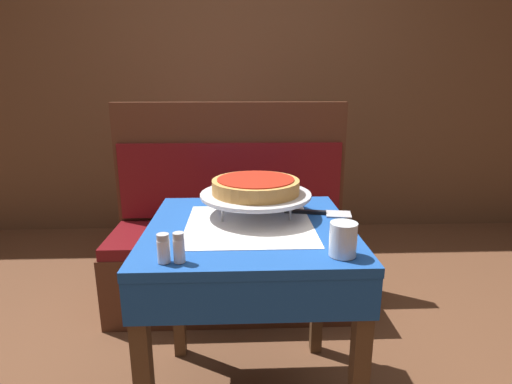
{
  "coord_description": "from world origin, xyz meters",
  "views": [
    {
      "loc": [
        -0.03,
        -1.29,
        1.21
      ],
      "look_at": [
        0.03,
        0.08,
        0.84
      ],
      "focal_mm": 28.0,
      "sensor_mm": 36.0,
      "label": 1
    }
  ],
  "objects_px": {
    "dining_table_front": "(250,253)",
    "pizza_pan_stand": "(256,196)",
    "pepper_shaker": "(179,248)",
    "booth_bench": "(231,249)",
    "deep_dish_pizza": "(256,186)",
    "salt_shaker": "(163,248)",
    "water_glass_near": "(343,239)",
    "napkin_holder": "(267,189)",
    "dining_table_rear": "(213,167)",
    "condiment_caddy": "(205,146)",
    "pizza_server": "(319,213)"
  },
  "relations": [
    {
      "from": "pizza_pan_stand",
      "to": "deep_dish_pizza",
      "type": "height_order",
      "value": "deep_dish_pizza"
    },
    {
      "from": "dining_table_front",
      "to": "napkin_holder",
      "type": "xyz_separation_m",
      "value": [
        0.08,
        0.3,
        0.15
      ]
    },
    {
      "from": "booth_bench",
      "to": "pepper_shaker",
      "type": "distance_m",
      "value": 1.17
    },
    {
      "from": "dining_table_rear",
      "to": "pepper_shaker",
      "type": "height_order",
      "value": "pepper_shaker"
    },
    {
      "from": "dining_table_rear",
      "to": "napkin_holder",
      "type": "xyz_separation_m",
      "value": [
        0.31,
        -1.23,
        0.15
      ]
    },
    {
      "from": "salt_shaker",
      "to": "napkin_holder",
      "type": "xyz_separation_m",
      "value": [
        0.32,
        0.59,
        0.01
      ]
    },
    {
      "from": "dining_table_rear",
      "to": "deep_dish_pizza",
      "type": "xyz_separation_m",
      "value": [
        0.25,
        -1.43,
        0.22
      ]
    },
    {
      "from": "dining_table_rear",
      "to": "pizza_server",
      "type": "height_order",
      "value": "pizza_server"
    },
    {
      "from": "dining_table_front",
      "to": "pizza_pan_stand",
      "type": "height_order",
      "value": "pizza_pan_stand"
    },
    {
      "from": "dining_table_front",
      "to": "napkin_holder",
      "type": "relative_size",
      "value": 7.43
    },
    {
      "from": "booth_bench",
      "to": "deep_dish_pizza",
      "type": "distance_m",
      "value": 0.87
    },
    {
      "from": "dining_table_rear",
      "to": "booth_bench",
      "type": "xyz_separation_m",
      "value": [
        0.14,
        -0.75,
        -0.31
      ]
    },
    {
      "from": "deep_dish_pizza",
      "to": "pepper_shaker",
      "type": "height_order",
      "value": "deep_dish_pizza"
    },
    {
      "from": "dining_table_front",
      "to": "pizza_pan_stand",
      "type": "xyz_separation_m",
      "value": [
        0.03,
        0.11,
        0.18
      ]
    },
    {
      "from": "salt_shaker",
      "to": "condiment_caddy",
      "type": "bearing_deg",
      "value": 91.26
    },
    {
      "from": "dining_table_front",
      "to": "booth_bench",
      "type": "height_order",
      "value": "booth_bench"
    },
    {
      "from": "dining_table_front",
      "to": "pizza_pan_stand",
      "type": "relative_size",
      "value": 1.84
    },
    {
      "from": "pepper_shaker",
      "to": "dining_table_front",
      "type": "bearing_deg",
      "value": 55.83
    },
    {
      "from": "deep_dish_pizza",
      "to": "water_glass_near",
      "type": "distance_m",
      "value": 0.44
    },
    {
      "from": "dining_table_front",
      "to": "pizza_pan_stand",
      "type": "bearing_deg",
      "value": 76.31
    },
    {
      "from": "water_glass_near",
      "to": "pepper_shaker",
      "type": "xyz_separation_m",
      "value": [
        -0.45,
        -0.03,
        -0.01
      ]
    },
    {
      "from": "pizza_pan_stand",
      "to": "dining_table_front",
      "type": "bearing_deg",
      "value": -103.69
    },
    {
      "from": "salt_shaker",
      "to": "dining_table_front",
      "type": "bearing_deg",
      "value": 50.56
    },
    {
      "from": "water_glass_near",
      "to": "napkin_holder",
      "type": "xyz_separation_m",
      "value": [
        -0.18,
        0.57,
        -0.0
      ]
    },
    {
      "from": "dining_table_front",
      "to": "condiment_caddy",
      "type": "xyz_separation_m",
      "value": [
        -0.28,
        1.55,
        0.14
      ]
    },
    {
      "from": "dining_table_front",
      "to": "water_glass_near",
      "type": "xyz_separation_m",
      "value": [
        0.26,
        -0.26,
        0.15
      ]
    },
    {
      "from": "booth_bench",
      "to": "deep_dish_pizza",
      "type": "bearing_deg",
      "value": -80.81
    },
    {
      "from": "salt_shaker",
      "to": "pepper_shaker",
      "type": "height_order",
      "value": "pepper_shaker"
    },
    {
      "from": "pizza_pan_stand",
      "to": "dining_table_rear",
      "type": "bearing_deg",
      "value": 100.04
    },
    {
      "from": "booth_bench",
      "to": "deep_dish_pizza",
      "type": "relative_size",
      "value": 4.12
    },
    {
      "from": "booth_bench",
      "to": "pizza_pan_stand",
      "type": "distance_m",
      "value": 0.85
    },
    {
      "from": "pizza_server",
      "to": "water_glass_near",
      "type": "xyz_separation_m",
      "value": [
        -0.01,
        -0.37,
        0.04
      ]
    },
    {
      "from": "water_glass_near",
      "to": "pepper_shaker",
      "type": "bearing_deg",
      "value": -176.81
    },
    {
      "from": "pizza_pan_stand",
      "to": "deep_dish_pizza",
      "type": "bearing_deg",
      "value": -90.0
    },
    {
      "from": "pizza_server",
      "to": "napkin_holder",
      "type": "distance_m",
      "value": 0.27
    },
    {
      "from": "pizza_server",
      "to": "dining_table_rear",
      "type": "bearing_deg",
      "value": 108.98
    },
    {
      "from": "deep_dish_pizza",
      "to": "pepper_shaker",
      "type": "xyz_separation_m",
      "value": [
        -0.22,
        -0.4,
        -0.07
      ]
    },
    {
      "from": "pizza_server",
      "to": "water_glass_near",
      "type": "bearing_deg",
      "value": -91.14
    },
    {
      "from": "dining_table_front",
      "to": "dining_table_rear",
      "type": "distance_m",
      "value": 1.55
    },
    {
      "from": "deep_dish_pizza",
      "to": "salt_shaker",
      "type": "bearing_deg",
      "value": -123.74
    },
    {
      "from": "pizza_server",
      "to": "condiment_caddy",
      "type": "height_order",
      "value": "condiment_caddy"
    },
    {
      "from": "deep_dish_pizza",
      "to": "condiment_caddy",
      "type": "xyz_separation_m",
      "value": [
        -0.3,
        1.44,
        -0.07
      ]
    },
    {
      "from": "booth_bench",
      "to": "pizza_pan_stand",
      "type": "height_order",
      "value": "booth_bench"
    },
    {
      "from": "pizza_server",
      "to": "condiment_caddy",
      "type": "bearing_deg",
      "value": 110.64
    },
    {
      "from": "condiment_caddy",
      "to": "napkin_holder",
      "type": "bearing_deg",
      "value": -73.93
    },
    {
      "from": "dining_table_rear",
      "to": "water_glass_near",
      "type": "bearing_deg",
      "value": -74.97
    },
    {
      "from": "dining_table_front",
      "to": "napkin_holder",
      "type": "height_order",
      "value": "napkin_holder"
    },
    {
      "from": "pizza_pan_stand",
      "to": "water_glass_near",
      "type": "distance_m",
      "value": 0.44
    },
    {
      "from": "napkin_holder",
      "to": "dining_table_rear",
      "type": "bearing_deg",
      "value": 104.0
    },
    {
      "from": "dining_table_front",
      "to": "condiment_caddy",
      "type": "bearing_deg",
      "value": 100.22
    }
  ]
}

